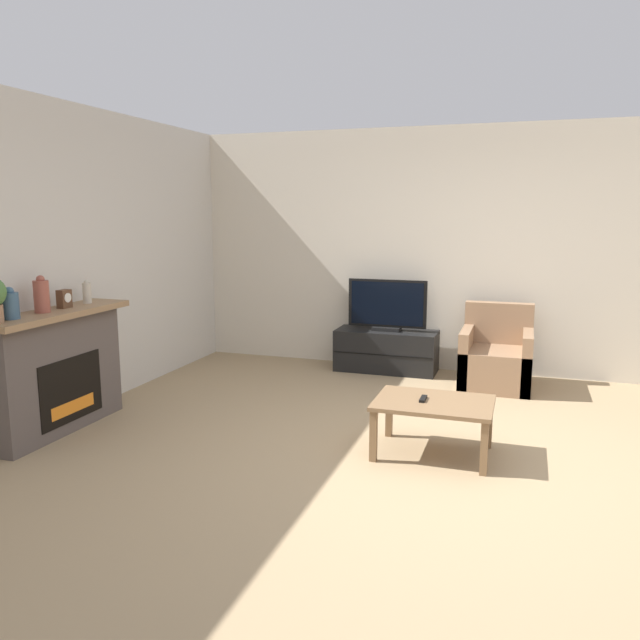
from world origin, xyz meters
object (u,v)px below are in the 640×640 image
(tv, at_px, (387,307))
(mantel_vase_right, at_px, (87,292))
(coffee_table, at_px, (434,408))
(tv_stand, at_px, (386,351))
(armchair, at_px, (496,360))
(mantel_clock, at_px, (64,299))
(fireplace, at_px, (55,370))
(mantel_vase_centre_left, at_px, (42,295))
(mantel_vase_left, at_px, (10,305))
(remote, at_px, (423,399))

(tv, bearing_deg, mantel_vase_right, -132.16)
(coffee_table, bearing_deg, mantel_vase_right, -179.41)
(tv_stand, xyz_separation_m, tv, (0.00, -0.00, 0.50))
(mantel_vase_right, height_order, armchair, mantel_vase_right)
(mantel_vase_right, height_order, mantel_clock, mantel_vase_right)
(fireplace, xyz_separation_m, mantel_vase_centre_left, (0.02, -0.11, 0.62))
(mantel_vase_left, bearing_deg, tv_stand, 56.38)
(mantel_clock, height_order, armchair, mantel_clock)
(mantel_vase_right, bearing_deg, tv, 47.84)
(mantel_vase_right, height_order, tv_stand, mantel_vase_right)
(fireplace, distance_m, coffee_table, 3.03)
(fireplace, height_order, tv_stand, fireplace)
(tv_stand, distance_m, tv, 0.50)
(mantel_vase_centre_left, distance_m, coffee_table, 3.13)
(mantel_vase_right, distance_m, mantel_clock, 0.28)
(mantel_vase_centre_left, relative_size, tv, 0.33)
(fireplace, height_order, mantel_clock, mantel_clock)
(tv, bearing_deg, mantel_vase_left, -123.64)
(armchair, bearing_deg, remote, -101.65)
(mantel_vase_centre_left, xyz_separation_m, tv, (2.12, 2.87, -0.40))
(mantel_clock, xyz_separation_m, tv, (2.12, 2.62, -0.34))
(mantel_vase_left, relative_size, coffee_table, 0.28)
(mantel_vase_left, xyz_separation_m, tv, (2.12, 3.19, -0.38))
(mantel_vase_centre_left, bearing_deg, remote, 10.83)
(mantel_vase_right, distance_m, tv, 3.18)
(mantel_clock, bearing_deg, mantel_vase_left, -90.08)
(fireplace, bearing_deg, armchair, 36.97)
(tv, xyz_separation_m, remote, (0.78, -2.32, -0.31))
(tv, xyz_separation_m, coffee_table, (0.86, -2.31, -0.38))
(mantel_vase_right, bearing_deg, mantel_vase_centre_left, -90.00)
(mantel_vase_left, height_order, mantel_vase_centre_left, mantel_vase_centre_left)
(armchair, distance_m, remote, 2.12)
(tv_stand, xyz_separation_m, armchair, (1.21, -0.25, 0.04))
(mantel_vase_left, xyz_separation_m, mantel_vase_centre_left, (-0.00, 0.32, 0.03))
(tv_stand, height_order, coffee_table, tv_stand)
(remote, bearing_deg, coffee_table, 2.44)
(mantel_vase_left, height_order, armchair, mantel_vase_left)
(mantel_vase_left, bearing_deg, coffee_table, 16.38)
(armchair, bearing_deg, mantel_vase_right, -147.81)
(fireplace, distance_m, armchair, 4.19)
(remote, bearing_deg, fireplace, -171.70)
(fireplace, height_order, tv, tv)
(mantel_vase_left, distance_m, coffee_table, 3.19)
(mantel_clock, distance_m, remote, 2.99)
(coffee_table, xyz_separation_m, remote, (-0.08, -0.00, 0.06))
(tv_stand, xyz_separation_m, coffee_table, (0.86, -2.31, 0.12))
(mantel_vase_left, bearing_deg, remote, 16.73)
(mantel_vase_right, relative_size, tv_stand, 0.18)
(fireplace, bearing_deg, remote, 8.75)
(mantel_vase_right, relative_size, armchair, 0.24)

